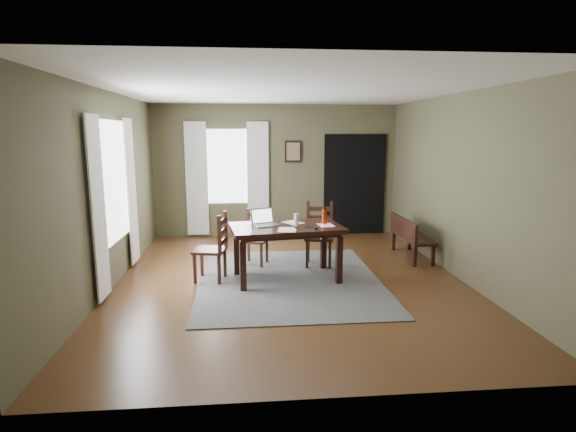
{
  "coord_description": "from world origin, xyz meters",
  "views": [
    {
      "loc": [
        -0.6,
        -6.27,
        2.12
      ],
      "look_at": [
        0.0,
        0.3,
        0.9
      ],
      "focal_mm": 28.0,
      "sensor_mm": 36.0,
      "label": 1
    }
  ],
  "objects": [
    {
      "name": "tv_remote",
      "position": [
        0.29,
        -0.17,
        0.81
      ],
      "size": [
        0.16,
        0.18,
        0.02
      ],
      "primitive_type": "cube",
      "rotation": [
        0.0,
        0.0,
        0.67
      ],
      "color": "black",
      "rests_on": "dining_table"
    },
    {
      "name": "chair_back_right",
      "position": [
        0.55,
        0.75,
        0.5
      ],
      "size": [
        0.52,
        0.52,
        1.01
      ],
      "rotation": [
        0.0,
        0.0,
        -0.19
      ],
      "color": "black",
      "rests_on": "rug"
    },
    {
      "name": "curtain_back_left",
      "position": [
        -1.62,
        2.94,
        1.2
      ],
      "size": [
        0.44,
        0.03,
        2.3
      ],
      "color": "silver",
      "rests_on": "ground"
    },
    {
      "name": "dining_table",
      "position": [
        -0.05,
        0.05,
        0.7
      ],
      "size": [
        1.7,
        1.16,
        0.79
      ],
      "rotation": [
        0.0,
        0.0,
        0.14
      ],
      "color": "black",
      "rests_on": "rug"
    },
    {
      "name": "ground",
      "position": [
        0.0,
        0.0,
        -0.01
      ],
      "size": [
        5.0,
        6.0,
        0.01
      ],
      "color": "#492C16"
    },
    {
      "name": "drinking_glass",
      "position": [
        0.11,
        0.17,
        0.88
      ],
      "size": [
        0.07,
        0.07,
        0.16
      ],
      "primitive_type": "cylinder",
      "rotation": [
        0.0,
        0.0,
        0.03
      ],
      "color": "silver",
      "rests_on": "dining_table"
    },
    {
      "name": "paper_e",
      "position": [
        -0.06,
        -0.22,
        0.8
      ],
      "size": [
        0.3,
        0.36,
        0.0
      ],
      "primitive_type": "cube",
      "rotation": [
        0.0,
        0.0,
        -0.15
      ],
      "color": "white",
      "rests_on": "dining_table"
    },
    {
      "name": "curtain_back_right",
      "position": [
        -0.38,
        2.94,
        1.2
      ],
      "size": [
        0.44,
        0.03,
        2.3
      ],
      "color": "silver",
      "rests_on": "ground"
    },
    {
      "name": "framed_picture",
      "position": [
        0.35,
        2.97,
        1.75
      ],
      "size": [
        0.34,
        0.03,
        0.44
      ],
      "color": "black",
      "rests_on": "ground"
    },
    {
      "name": "room_shell",
      "position": [
        0.0,
        0.0,
        1.8
      ],
      "size": [
        5.02,
        6.02,
        2.71
      ],
      "color": "#4C4931",
      "rests_on": "ground"
    },
    {
      "name": "paper_c",
      "position": [
        0.07,
        0.27,
        0.8
      ],
      "size": [
        0.36,
        0.38,
        0.0
      ],
      "primitive_type": "cube",
      "rotation": [
        0.0,
        0.0,
        0.58
      ],
      "color": "white",
      "rests_on": "dining_table"
    },
    {
      "name": "bench",
      "position": [
        2.16,
        1.02,
        0.42
      ],
      "size": [
        0.4,
        1.24,
        0.7
      ],
      "rotation": [
        0.0,
        0.0,
        1.57
      ],
      "color": "black",
      "rests_on": "ground"
    },
    {
      "name": "curtain_left_near",
      "position": [
        -2.44,
        -0.62,
        1.2
      ],
      "size": [
        0.03,
        0.48,
        2.3
      ],
      "color": "silver",
      "rests_on": "ground"
    },
    {
      "name": "doorway_back",
      "position": [
        1.65,
        2.97,
        1.05
      ],
      "size": [
        1.3,
        0.03,
        2.1
      ],
      "color": "black",
      "rests_on": "ground"
    },
    {
      "name": "laptop",
      "position": [
        -0.36,
        0.14,
        0.86
      ],
      "size": [
        0.43,
        0.39,
        0.24
      ],
      "rotation": [
        0.0,
        0.0,
        0.39
      ],
      "color": "#B7B7BC",
      "rests_on": "dining_table"
    },
    {
      "name": "window_left",
      "position": [
        -2.47,
        0.2,
        1.45
      ],
      "size": [
        0.01,
        1.3,
        1.7
      ],
      "color": "white",
      "rests_on": "ground"
    },
    {
      "name": "chair_end",
      "position": [
        -1.1,
        0.07,
        0.49
      ],
      "size": [
        0.51,
        0.51,
        0.99
      ],
      "rotation": [
        0.0,
        0.0,
        -1.76
      ],
      "color": "black",
      "rests_on": "rug"
    },
    {
      "name": "window_back",
      "position": [
        -1.0,
        2.97,
        1.45
      ],
      "size": [
        1.0,
        0.01,
        1.5
      ],
      "color": "white",
      "rests_on": "ground"
    },
    {
      "name": "chair_back_left",
      "position": [
        -0.48,
        0.87,
        0.44
      ],
      "size": [
        0.49,
        0.49,
        0.89
      ],
      "rotation": [
        0.0,
        0.0,
        -0.32
      ],
      "color": "black",
      "rests_on": "rug"
    },
    {
      "name": "water_bottle",
      "position": [
        0.52,
        0.12,
        0.92
      ],
      "size": [
        0.09,
        0.09,
        0.25
      ],
      "rotation": [
        0.0,
        0.0,
        -0.18
      ],
      "color": "#AA2F0D",
      "rests_on": "dining_table"
    },
    {
      "name": "curtain_left_far",
      "position": [
        -2.44,
        1.02,
        1.2
      ],
      "size": [
        0.03,
        0.48,
        2.3
      ],
      "color": "silver",
      "rests_on": "ground"
    },
    {
      "name": "computer_mouse",
      "position": [
        0.07,
        -0.12,
        0.82
      ],
      "size": [
        0.07,
        0.1,
        0.03
      ],
      "primitive_type": "cube",
      "rotation": [
        0.0,
        0.0,
        0.2
      ],
      "color": "#3F3F42",
      "rests_on": "dining_table"
    },
    {
      "name": "paper_d",
      "position": [
        0.53,
        0.04,
        0.8
      ],
      "size": [
        0.24,
        0.3,
        0.0
      ],
      "primitive_type": "cube",
      "rotation": [
        0.0,
        0.0,
        0.11
      ],
      "color": "white",
      "rests_on": "dining_table"
    },
    {
      "name": "rug",
      "position": [
        0.0,
        0.0,
        0.01
      ],
      "size": [
        2.6,
        3.2,
        0.01
      ],
      "color": "#484848",
      "rests_on": "ground"
    }
  ]
}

